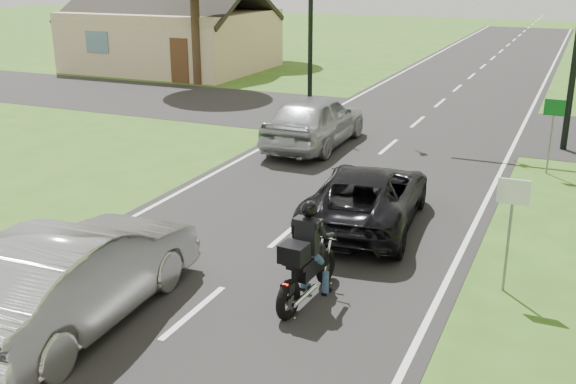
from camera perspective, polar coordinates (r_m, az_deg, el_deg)
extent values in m
plane|color=#305718|center=(11.74, -7.98, -10.08)|extent=(140.00, 140.00, 0.00)
cube|color=black|center=(20.27, 6.94, 2.48)|extent=(8.00, 100.00, 0.01)
cube|color=black|center=(25.90, 10.92, 5.83)|extent=(60.00, 7.00, 0.01)
torus|color=black|center=(12.53, 3.20, -6.30)|extent=(0.18, 0.66, 0.65)
torus|color=black|center=(11.34, 0.02, -9.10)|extent=(0.21, 0.72, 0.71)
cube|color=black|center=(11.88, 1.92, -6.17)|extent=(0.34, 0.95, 0.30)
sphere|color=black|center=(12.01, 2.45, -4.96)|extent=(0.33, 0.33, 0.33)
cube|color=black|center=(11.52, 1.18, -6.01)|extent=(0.37, 0.56, 0.10)
cube|color=#FF0C07|center=(11.11, -0.24, -7.89)|extent=(0.10, 0.04, 0.05)
cylinder|color=silver|center=(11.52, 1.42, -8.75)|extent=(0.14, 0.79, 0.09)
cylinder|color=black|center=(12.10, 2.87, -3.86)|extent=(0.61, 0.08, 0.04)
cube|color=black|center=(11.16, 0.50, -5.19)|extent=(0.46, 0.42, 0.31)
cube|color=black|center=(11.51, 1.63, -3.73)|extent=(0.41, 0.24, 0.59)
sphere|color=black|center=(11.40, 1.81, -1.47)|extent=(0.30, 0.30, 0.30)
cylinder|color=navy|center=(12.28, 1.36, -7.33)|extent=(0.13, 0.13, 0.44)
cylinder|color=navy|center=(12.11, 3.20, -7.74)|extent=(0.13, 0.13, 0.44)
imported|color=black|center=(15.21, 6.70, -0.33)|extent=(2.71, 5.07, 1.35)
imported|color=#B3B4B8|center=(11.51, -17.49, -6.68)|extent=(2.03, 5.18, 1.68)
imported|color=#9B9EA2|center=(21.77, 2.29, 6.09)|extent=(2.04, 5.07, 1.73)
cylinder|color=black|center=(22.81, 23.18, 10.64)|extent=(0.20, 0.20, 6.00)
cylinder|color=black|center=(28.88, 1.91, 13.48)|extent=(0.20, 0.20, 6.00)
cylinder|color=slate|center=(12.57, 18.16, -3.83)|extent=(0.05, 0.05, 2.00)
cube|color=silver|center=(12.24, 18.56, 0.02)|extent=(0.55, 0.04, 0.45)
cylinder|color=slate|center=(20.20, 21.34, 4.19)|extent=(0.05, 0.05, 2.00)
cube|color=#0C591E|center=(19.99, 21.64, 6.67)|extent=(0.55, 0.04, 0.45)
cylinder|color=#332316|center=(33.72, -7.86, 14.20)|extent=(0.44, 0.44, 6.16)
cylinder|color=#332316|center=(43.40, -3.08, 15.67)|extent=(0.44, 0.44, 6.72)
cube|color=tan|center=(39.36, -9.75, 12.56)|extent=(10.00, 8.00, 3.20)
cube|color=black|center=(37.55, -11.66, 15.39)|extent=(10.20, 4.00, 2.29)
cube|color=black|center=(40.88, -8.32, 15.81)|extent=(10.20, 4.00, 2.29)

